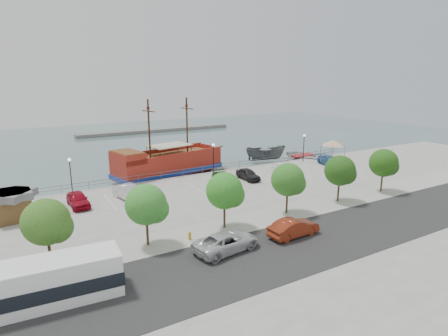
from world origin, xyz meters
TOP-DOWN VIEW (x-y plane):
  - ground at (0.00, 0.00)m, footprint 160.00×160.00m
  - land_slab at (0.00, -21.00)m, footprint 100.00×58.00m
  - street at (0.00, -16.00)m, footprint 100.00×8.00m
  - sidewalk at (0.00, -10.00)m, footprint 100.00×4.00m
  - seawall_railing at (0.00, 7.80)m, footprint 50.00×0.06m
  - far_shore at (10.00, 55.00)m, footprint 40.00×3.00m
  - pirate_ship at (-3.00, 12.15)m, footprint 18.63×8.64m
  - patrol_boat at (13.02, 12.29)m, footprint 6.98×5.03m
  - speedboat at (18.82, 9.58)m, footprint 5.07×7.05m
  - dock_west at (-13.57, 9.20)m, footprint 6.55×2.45m
  - dock_mid at (7.04, 9.20)m, footprint 7.42×4.20m
  - dock_east at (17.40, 9.20)m, footprint 7.85×2.39m
  - shed at (-23.97, 1.58)m, footprint 3.68×3.68m
  - canopy_tent at (21.20, 5.43)m, footprint 4.38×4.38m
  - street_van at (-10.15, -13.95)m, footprint 5.61×3.16m
  - street_sedan at (-3.97, -14.47)m, footprint 4.68×1.84m
  - shuttle_bus at (-22.17, -14.50)m, footprint 7.72×3.19m
  - fire_hydrant at (-11.74, -10.80)m, footprint 0.25×0.25m
  - lamp_post_left at (-18.00, 6.50)m, footprint 0.36×0.36m
  - lamp_post_mid at (0.00, 6.50)m, footprint 0.36×0.36m
  - lamp_post_right at (16.00, 6.50)m, footprint 0.36×0.36m
  - tree_a at (-21.85, -10.07)m, footprint 3.30×3.20m
  - tree_b at (-14.85, -10.07)m, footprint 3.30×3.20m
  - tree_c at (-7.85, -10.07)m, footprint 3.30×3.20m
  - tree_d at (-0.85, -10.07)m, footprint 3.30×3.20m
  - tree_e at (6.15, -10.07)m, footprint 3.30×3.20m
  - tree_f at (13.15, -10.07)m, footprint 3.30×3.20m
  - parked_car_a at (-18.09, 2.36)m, footprint 1.97×4.45m
  - parked_car_b at (-12.94, 1.94)m, footprint 2.63×5.05m
  - parked_car_d at (-1.23, 1.53)m, footprint 2.73×5.22m
  - parked_car_e at (2.63, 2.07)m, footprint 1.88×4.25m
  - parked_car_f at (8.39, 1.95)m, footprint 2.23×4.55m
  - parked_car_h at (17.59, 2.43)m, footprint 2.79×5.04m

SIDE VIEW (x-z plane):
  - ground at x=0.00m, z-range -1.00..-1.00m
  - dock_west at x=-13.57m, z-range -1.00..-0.63m
  - dock_mid at x=7.04m, z-range -1.00..-0.59m
  - dock_east at x=17.40m, z-range -1.00..-0.55m
  - land_slab at x=0.00m, z-range -1.20..0.00m
  - far_shore at x=10.00m, z-range -1.00..-0.20m
  - speedboat at x=18.82m, z-range -1.00..0.45m
  - street at x=0.00m, z-range -0.01..0.03m
  - sidewalk at x=0.00m, z-range -0.01..0.04m
  - patrol_boat at x=13.02m, z-range -1.00..1.54m
  - fire_hydrant at x=-11.74m, z-range 0.03..0.74m
  - seawall_railing at x=0.00m, z-range 0.03..1.03m
  - parked_car_h at x=17.59m, z-range 0.00..1.38m
  - parked_car_e at x=2.63m, z-range 0.00..1.42m
  - parked_car_f at x=8.39m, z-range 0.00..1.44m
  - parked_car_d at x=-1.23m, z-range 0.00..1.44m
  - street_van at x=-10.15m, z-range 0.00..1.48m
  - parked_car_a at x=-18.09m, z-range 0.00..1.49m
  - street_sedan at x=-3.97m, z-range 0.00..1.51m
  - parked_car_b at x=-12.94m, z-range 0.00..1.58m
  - pirate_ship at x=-3.00m, z-range -4.84..6.71m
  - shuttle_bus at x=-22.17m, z-range -0.04..2.62m
  - shed at x=-23.97m, z-range 0.09..2.85m
  - lamp_post_left at x=-18.00m, z-range 0.80..5.08m
  - lamp_post_mid at x=0.00m, z-range 0.80..5.08m
  - lamp_post_right at x=16.00m, z-range 0.80..5.08m
  - canopy_tent at x=21.20m, z-range 1.32..4.90m
  - tree_a at x=-21.85m, z-range 0.80..5.80m
  - tree_b at x=-14.85m, z-range 0.80..5.80m
  - tree_c at x=-7.85m, z-range 0.80..5.80m
  - tree_d at x=-0.85m, z-range 0.80..5.80m
  - tree_e at x=6.15m, z-range 0.80..5.80m
  - tree_f at x=13.15m, z-range 0.80..5.80m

